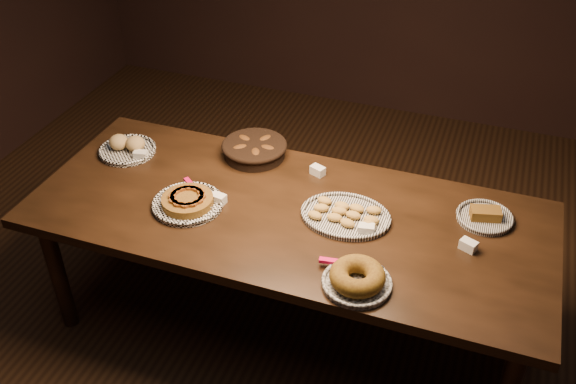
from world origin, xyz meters
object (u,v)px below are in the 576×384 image
(bundt_cake_plate, at_px, (357,278))
(madeleine_platter, at_px, (346,215))
(buffet_table, at_px, (287,223))
(apple_tart_plate, at_px, (188,202))

(bundt_cake_plate, bearing_deg, madeleine_platter, 111.25)
(buffet_table, height_order, bundt_cake_plate, bundt_cake_plate)
(madeleine_platter, bearing_deg, bundt_cake_plate, -82.50)
(apple_tart_plate, bearing_deg, bundt_cake_plate, -34.61)
(madeleine_platter, bearing_deg, apple_tart_plate, 178.60)
(madeleine_platter, distance_m, bundt_cake_plate, 0.43)
(buffet_table, height_order, madeleine_platter, madeleine_platter)
(buffet_table, bearing_deg, madeleine_platter, 8.42)
(bundt_cake_plate, bearing_deg, apple_tart_plate, 164.22)
(apple_tart_plate, distance_m, bundt_cake_plate, 0.90)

